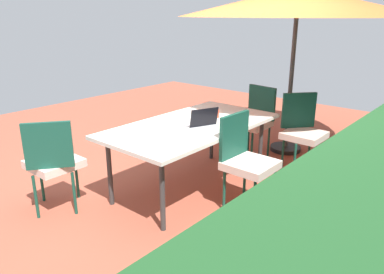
{
  "coord_description": "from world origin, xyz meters",
  "views": [
    {
      "loc": [
        2.99,
        2.55,
        1.93
      ],
      "look_at": [
        0.0,
        0.0,
        0.61
      ],
      "focal_mm": 34.79,
      "sensor_mm": 36.0,
      "label": 1
    }
  ],
  "objects_px": {
    "chair_north": "(245,158)",
    "dining_table": "(192,128)",
    "chair_southeast": "(53,160)",
    "laptop": "(201,122)",
    "chair_west": "(254,118)",
    "cup": "(216,114)",
    "chair_northwest": "(302,129)",
    "patio_umbrella": "(298,2)"
  },
  "relations": [
    {
      "from": "dining_table",
      "to": "chair_north",
      "type": "relative_size",
      "value": 2.06
    },
    {
      "from": "chair_north",
      "to": "laptop",
      "type": "bearing_deg",
      "value": 91.33
    },
    {
      "from": "patio_umbrella",
      "to": "cup",
      "type": "bearing_deg",
      "value": -8.58
    },
    {
      "from": "dining_table",
      "to": "chair_southeast",
      "type": "bearing_deg",
      "value": -28.3
    },
    {
      "from": "laptop",
      "to": "patio_umbrella",
      "type": "bearing_deg",
      "value": -161.11
    },
    {
      "from": "chair_north",
      "to": "cup",
      "type": "height_order",
      "value": "chair_north"
    },
    {
      "from": "laptop",
      "to": "cup",
      "type": "distance_m",
      "value": 0.4
    },
    {
      "from": "chair_southeast",
      "to": "chair_north",
      "type": "distance_m",
      "value": 1.91
    },
    {
      "from": "chair_southeast",
      "to": "laptop",
      "type": "relative_size",
      "value": 2.51
    },
    {
      "from": "chair_northwest",
      "to": "chair_west",
      "type": "bearing_deg",
      "value": 128.18
    },
    {
      "from": "dining_table",
      "to": "chair_northwest",
      "type": "xyz_separation_m",
      "value": [
        -1.27,
        0.73,
        -0.16
      ]
    },
    {
      "from": "cup",
      "to": "chair_west",
      "type": "bearing_deg",
      "value": -178.18
    },
    {
      "from": "chair_northwest",
      "to": "cup",
      "type": "distance_m",
      "value": 1.15
    },
    {
      "from": "chair_west",
      "to": "cup",
      "type": "relative_size",
      "value": 10.78
    },
    {
      "from": "chair_north",
      "to": "dining_table",
      "type": "bearing_deg",
      "value": 91.1
    },
    {
      "from": "patio_umbrella",
      "to": "laptop",
      "type": "bearing_deg",
      "value": -3.9
    },
    {
      "from": "patio_umbrella",
      "to": "chair_northwest",
      "type": "distance_m",
      "value": 1.67
    },
    {
      "from": "patio_umbrella",
      "to": "chair_northwest",
      "type": "height_order",
      "value": "patio_umbrella"
    },
    {
      "from": "dining_table",
      "to": "chair_west",
      "type": "distance_m",
      "value": 1.31
    },
    {
      "from": "patio_umbrella",
      "to": "cup",
      "type": "distance_m",
      "value": 1.91
    },
    {
      "from": "chair_southeast",
      "to": "laptop",
      "type": "xyz_separation_m",
      "value": [
        -1.29,
        0.83,
        0.26
      ]
    },
    {
      "from": "laptop",
      "to": "cup",
      "type": "height_order",
      "value": "laptop"
    },
    {
      "from": "cup",
      "to": "chair_southeast",
      "type": "bearing_deg",
      "value": -23.65
    },
    {
      "from": "dining_table",
      "to": "laptop",
      "type": "bearing_deg",
      "value": 88.09
    },
    {
      "from": "dining_table",
      "to": "chair_southeast",
      "type": "xyz_separation_m",
      "value": [
        1.29,
        -0.7,
        -0.16
      ]
    },
    {
      "from": "patio_umbrella",
      "to": "dining_table",
      "type": "bearing_deg",
      "value": -8.0
    },
    {
      "from": "chair_northwest",
      "to": "chair_southeast",
      "type": "xyz_separation_m",
      "value": [
        2.57,
        -1.42,
        0.0
      ]
    },
    {
      "from": "chair_southeast",
      "to": "cup",
      "type": "distance_m",
      "value": 1.85
    },
    {
      "from": "chair_north",
      "to": "laptop",
      "type": "height_order",
      "value": "same"
    },
    {
      "from": "dining_table",
      "to": "chair_west",
      "type": "xyz_separation_m",
      "value": [
        -1.3,
        0.01,
        -0.16
      ]
    },
    {
      "from": "patio_umbrella",
      "to": "chair_southeast",
      "type": "bearing_deg",
      "value": -17.0
    },
    {
      "from": "chair_southeast",
      "to": "chair_north",
      "type": "bearing_deg",
      "value": 169.31
    },
    {
      "from": "chair_west",
      "to": "laptop",
      "type": "distance_m",
      "value": 1.34
    },
    {
      "from": "patio_umbrella",
      "to": "chair_west",
      "type": "bearing_deg",
      "value": -25.22
    },
    {
      "from": "chair_northwest",
      "to": "cup",
      "type": "xyz_separation_m",
      "value": [
        0.88,
        -0.69,
        0.26
      ]
    },
    {
      "from": "chair_southeast",
      "to": "laptop",
      "type": "height_order",
      "value": "same"
    },
    {
      "from": "patio_umbrella",
      "to": "cup",
      "type": "relative_size",
      "value": 34.58
    },
    {
      "from": "dining_table",
      "to": "chair_northwest",
      "type": "distance_m",
      "value": 1.47
    },
    {
      "from": "patio_umbrella",
      "to": "cup",
      "type": "xyz_separation_m",
      "value": [
        1.44,
        -0.22,
        -1.25
      ]
    },
    {
      "from": "patio_umbrella",
      "to": "laptop",
      "type": "xyz_separation_m",
      "value": [
        1.83,
        -0.12,
        -1.24
      ]
    },
    {
      "from": "chair_north",
      "to": "patio_umbrella",
      "type": "bearing_deg",
      "value": 15.96
    },
    {
      "from": "patio_umbrella",
      "to": "chair_west",
      "type": "xyz_separation_m",
      "value": [
        0.52,
        -0.25,
        -1.5
      ]
    }
  ]
}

